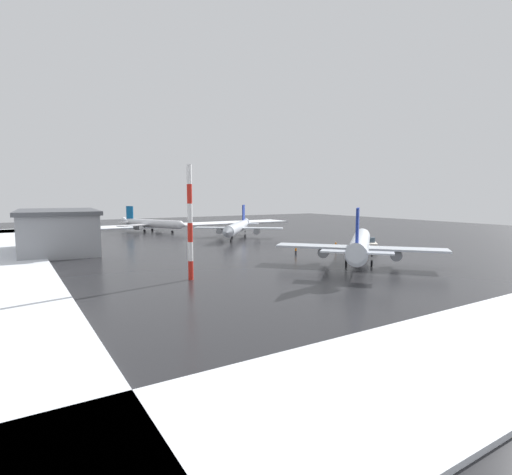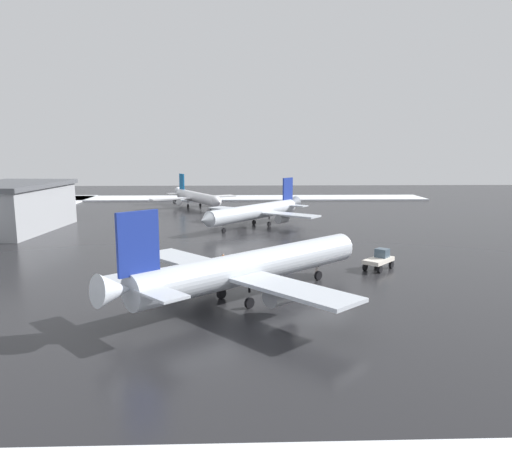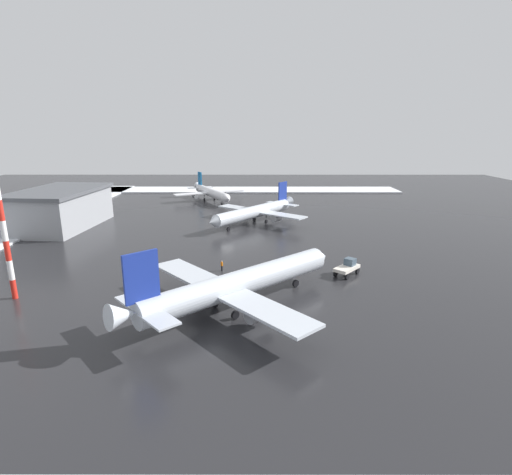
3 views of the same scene
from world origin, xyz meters
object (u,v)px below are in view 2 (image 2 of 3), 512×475
at_px(airplane_distant_tail, 250,267).
at_px(ground_crew_by_nose_gear, 317,256).
at_px(airplane_parked_starboard, 196,197).
at_px(airplane_far_rear, 256,212).
at_px(pushback_tug, 380,259).
at_px(cargo_hangar, 12,207).
at_px(ground_crew_beside_wing, 223,260).

relative_size(airplane_distant_tail, ground_crew_by_nose_gear, 16.03).
bearing_deg(airplane_parked_starboard, airplane_far_rear, -3.07).
height_order(airplane_parked_starboard, pushback_tug, airplane_parked_starboard).
bearing_deg(cargo_hangar, pushback_tug, 66.52).
distance_m(airplane_parked_starboard, pushback_tug, 72.13).
relative_size(airplane_parked_starboard, pushback_tug, 5.21).
bearing_deg(cargo_hangar, airplane_distant_tail, 48.78).
xyz_separation_m(airplane_parked_starboard, cargo_hangar, (34.97, -30.67, 1.74)).
distance_m(airplane_distant_tail, cargo_hangar, 60.88).
relative_size(airplane_parked_starboard, ground_crew_by_nose_gear, 14.90).
bearing_deg(ground_crew_by_nose_gear, airplane_far_rear, -54.58).
distance_m(airplane_parked_starboard, cargo_hangar, 46.55).
relative_size(pushback_tug, ground_crew_by_nose_gear, 2.86).
bearing_deg(pushback_tug, airplane_parked_starboard, 65.10).
bearing_deg(airplane_parked_starboard, ground_crew_beside_wing, -19.48).
distance_m(airplane_parked_starboard, ground_crew_by_nose_gear, 66.27).
bearing_deg(airplane_parked_starboard, pushback_tug, -3.96).
xyz_separation_m(airplane_far_rear, ground_crew_by_nose_gear, (31.38, 7.02, -1.98)).
relative_size(airplane_parked_starboard, airplane_far_rear, 1.02).
bearing_deg(airplane_far_rear, cargo_hangar, -46.49).
distance_m(airplane_far_rear, ground_crew_by_nose_gear, 32.22).
distance_m(airplane_distant_tail, ground_crew_beside_wing, 14.45).
bearing_deg(ground_crew_by_nose_gear, pushback_tug, 177.78).
relative_size(ground_crew_beside_wing, cargo_hangar, 0.07).
bearing_deg(pushback_tug, airplane_distant_tail, 168.20).
bearing_deg(airplane_distant_tail, cargo_hangar, 92.72).
relative_size(airplane_parked_starboard, cargo_hangar, 0.98).
height_order(airplane_distant_tail, cargo_hangar, airplane_distant_tail).
bearing_deg(pushback_tug, ground_crew_by_nose_gear, 106.80).
xyz_separation_m(ground_crew_by_nose_gear, ground_crew_beside_wing, (1.75, -12.33, 0.00)).
xyz_separation_m(airplane_distant_tail, pushback_tug, (-12.21, 16.58, -2.04)).
bearing_deg(airplane_distant_tail, airplane_parked_starboard, 56.95).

